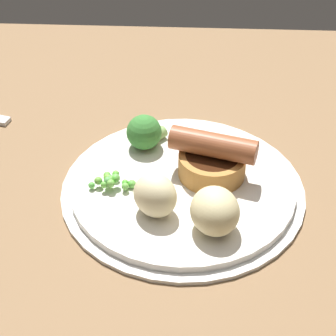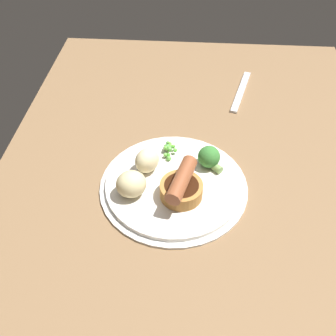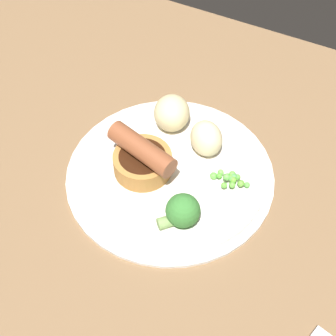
{
  "view_description": "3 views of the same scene",
  "coord_description": "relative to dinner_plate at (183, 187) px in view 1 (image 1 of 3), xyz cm",
  "views": [
    {
      "loc": [
        4.19,
        -53.28,
        46.1
      ],
      "look_at": [
        1.65,
        -3.52,
        5.91
      ],
      "focal_mm": 60.0,
      "sensor_mm": 36.0,
      "label": 1
    },
    {
      "loc": [
        51.06,
        -1.73,
        56.59
      ],
      "look_at": [
        2.31,
        -5.2,
        6.87
      ],
      "focal_mm": 40.0,
      "sensor_mm": 36.0,
      "label": 2
    },
    {
      "loc": [
        -17.15,
        37.8,
        63.24
      ],
      "look_at": [
        3.41,
        -3.43,
        5.51
      ],
      "focal_mm": 60.0,
      "sensor_mm": 36.0,
      "label": 3
    }
  ],
  "objects": [
    {
      "name": "broccoli_floret_near",
      "position": [
        -4.9,
        6.6,
        2.93
      ],
      "size": [
        4.96,
        5.04,
        4.34
      ],
      "rotation": [
        0.0,
        0.0,
        3.95
      ],
      "color": "#387A33",
      "rests_on": "dinner_plate"
    },
    {
      "name": "potato_chunk_0",
      "position": [
        -2.81,
        -5.28,
        3.29
      ],
      "size": [
        6.5,
        6.4,
        4.92
      ],
      "primitive_type": "ellipsoid",
      "rotation": [
        0.0,
        0.0,
        5.59
      ],
      "color": "beige",
      "rests_on": "dinner_plate"
    },
    {
      "name": "dinner_plate",
      "position": [
        0.0,
        0.0,
        0.0
      ],
      "size": [
        28.12,
        28.12,
        1.4
      ],
      "color": "silver",
      "rests_on": "dining_table"
    },
    {
      "name": "potato_chunk_2",
      "position": [
        3.43,
        -7.43,
        3.33
      ],
      "size": [
        6.63,
        6.92,
        4.99
      ],
      "primitive_type": "ellipsoid",
      "rotation": [
        0.0,
        0.0,
        3.5
      ],
      "color": "beige",
      "rests_on": "dinner_plate"
    },
    {
      "name": "pea_pile",
      "position": [
        -8.01,
        -1.48,
        1.87
      ],
      "size": [
        5.39,
        2.84,
        1.8
      ],
      "color": "#5BB747",
      "rests_on": "dinner_plate"
    },
    {
      "name": "dining_table",
      "position": [
        -3.4,
        4.05,
        -2.07
      ],
      "size": [
        110.0,
        80.0,
        3.0
      ],
      "primitive_type": "cube",
      "color": "brown",
      "rests_on": "ground"
    },
    {
      "name": "sausage_pudding",
      "position": [
        3.28,
        1.55,
        3.14
      ],
      "size": [
        10.27,
        7.79,
        5.62
      ],
      "rotation": [
        0.0,
        0.0,
        6.01
      ],
      "color": "#AD7538",
      "rests_on": "dinner_plate"
    }
  ]
}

